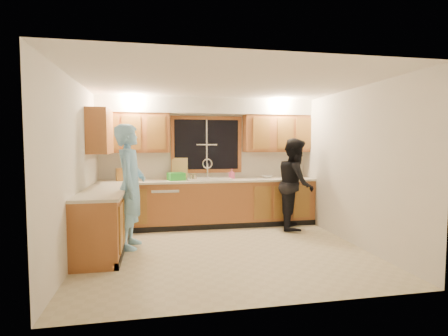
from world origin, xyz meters
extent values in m
plane|color=beige|center=(0.00, 0.00, 0.00)|extent=(4.20, 4.20, 0.00)
plane|color=white|center=(0.00, 0.00, 2.50)|extent=(4.20, 4.20, 0.00)
plane|color=silver|center=(0.00, 1.90, 1.25)|extent=(4.20, 0.00, 4.20)
plane|color=silver|center=(-2.10, 0.00, 1.25)|extent=(0.00, 3.80, 3.80)
plane|color=silver|center=(2.10, 0.00, 1.25)|extent=(0.00, 3.80, 3.80)
cube|color=#A66130|center=(0.00, 1.60, 0.44)|extent=(4.20, 0.60, 0.88)
cube|color=#A66130|center=(-1.80, 0.35, 0.44)|extent=(0.60, 1.90, 0.88)
cube|color=beige|center=(0.00, 1.58, 0.90)|extent=(4.20, 0.63, 0.04)
cube|color=beige|center=(-1.79, 0.35, 0.90)|extent=(0.63, 1.90, 0.04)
cube|color=#A66130|center=(-1.43, 1.73, 1.83)|extent=(1.35, 0.33, 0.75)
cube|color=#A66130|center=(1.43, 1.73, 1.83)|extent=(1.35, 0.33, 0.75)
cube|color=#A66130|center=(-1.94, 1.12, 1.83)|extent=(0.33, 0.90, 0.75)
cube|color=white|center=(0.00, 1.72, 2.35)|extent=(4.20, 0.35, 0.30)
cube|color=black|center=(0.00, 1.90, 1.60)|extent=(1.30, 0.01, 1.00)
cube|color=#A66130|center=(0.00, 1.89, 2.14)|extent=(1.44, 0.03, 0.07)
cube|color=#A66130|center=(0.00, 1.89, 1.07)|extent=(1.44, 0.03, 0.07)
cube|color=#A66130|center=(-0.69, 1.89, 1.60)|extent=(0.07, 0.03, 1.00)
cube|color=#A66130|center=(0.69, 1.89, 1.60)|extent=(0.07, 0.03, 1.00)
cube|color=white|center=(0.00, 1.60, 0.93)|extent=(0.86, 0.52, 0.03)
cube|color=white|center=(-0.21, 1.60, 0.84)|extent=(0.38, 0.42, 0.18)
cube|color=white|center=(0.21, 1.60, 0.84)|extent=(0.38, 0.42, 0.18)
cylinder|color=silver|center=(0.00, 1.80, 1.08)|extent=(0.04, 0.04, 0.28)
torus|color=silver|center=(0.00, 1.80, 1.22)|extent=(0.21, 0.03, 0.21)
cube|color=silver|center=(-0.85, 1.59, 0.41)|extent=(0.60, 0.56, 0.82)
cube|color=silver|center=(-1.80, -0.22, 0.45)|extent=(0.58, 0.75, 0.90)
imported|color=#7CBCEA|center=(-1.41, 0.44, 0.96)|extent=(0.53, 0.74, 1.92)
imported|color=black|center=(1.58, 1.09, 0.86)|extent=(0.89, 1.01, 1.72)
cube|color=#9E6B2B|center=(-1.68, 1.67, 1.04)|extent=(0.16, 0.14, 0.24)
cube|color=#D8B66F|center=(-0.55, 1.82, 1.13)|extent=(0.33, 0.16, 0.42)
cube|color=green|center=(-0.63, 1.62, 0.99)|extent=(0.36, 0.34, 0.14)
imported|color=#F65D91|center=(0.48, 1.69, 1.02)|extent=(0.12, 0.12, 0.19)
imported|color=silver|center=(1.20, 1.66, 0.95)|extent=(0.23, 0.23, 0.05)
cylinder|color=#C2B395|center=(-0.35, 1.49, 0.97)|extent=(0.08, 0.08, 0.11)
cylinder|color=#C2B395|center=(-0.29, 1.45, 0.98)|extent=(0.08, 0.08, 0.12)
camera|label=1|loc=(-1.00, -5.11, 1.62)|focal=28.00mm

